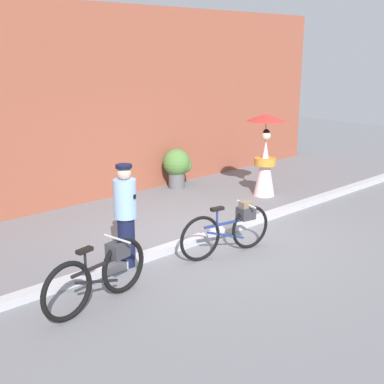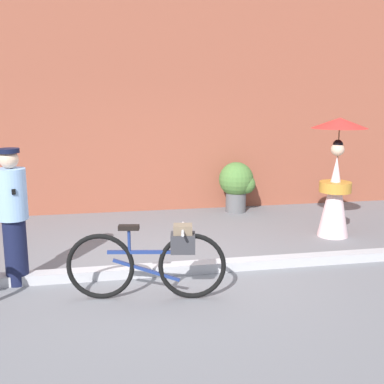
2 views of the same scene
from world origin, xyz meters
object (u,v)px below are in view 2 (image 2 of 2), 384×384
at_px(bicycle_near_officer, 154,260).
at_px(potted_plant_by_door, 237,183).
at_px(person_with_parasol, 336,176).
at_px(person_officer, 13,214).

xyz_separation_m(bicycle_near_officer, potted_plant_by_door, (1.98, 3.64, 0.11)).
height_order(bicycle_near_officer, person_with_parasol, person_with_parasol).
xyz_separation_m(bicycle_near_officer, person_with_parasol, (3.04, 1.84, 0.51)).
distance_m(person_with_parasol, potted_plant_by_door, 2.13).
distance_m(bicycle_near_officer, potted_plant_by_door, 4.15).
distance_m(bicycle_near_officer, person_officer, 1.74).
xyz_separation_m(person_officer, potted_plant_by_door, (3.51, 2.93, -0.29)).
height_order(bicycle_near_officer, potted_plant_by_door, potted_plant_by_door).
xyz_separation_m(person_with_parasol, potted_plant_by_door, (-1.06, 1.80, -0.40)).
bearing_deg(person_officer, bicycle_near_officer, -24.78).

